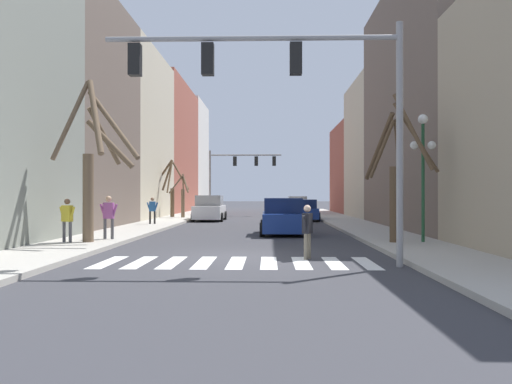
{
  "coord_description": "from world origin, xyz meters",
  "views": [
    {
      "loc": [
        0.9,
        -15.11,
        1.91
      ],
      "look_at": [
        -0.2,
        27.67,
        2.1
      ],
      "focal_mm": 35.0,
      "sensor_mm": 36.0,
      "label": 1
    }
  ],
  "objects_px": {
    "traffic_signal_far": "(237,167)",
    "car_at_intersection": "(297,207)",
    "pedestrian_crossing_street": "(307,227)",
    "street_lamp_right_corner": "(423,152)",
    "car_parked_left_near": "(283,218)",
    "traffic_signal_near": "(289,84)",
    "pedestrian_waiting_at_curb": "(67,216)",
    "street_tree_right_mid": "(395,172)",
    "street_tree_left_mid": "(94,162)",
    "pedestrian_near_right_corner": "(109,214)",
    "street_tree_right_far": "(170,188)",
    "pedestrian_on_left_sidewalk": "(152,208)",
    "car_driving_away_lane": "(304,211)",
    "car_parked_left_mid": "(210,209)",
    "street_tree_right_near": "(183,198)"
  },
  "relations": [
    {
      "from": "street_tree_right_mid",
      "to": "street_tree_left_mid",
      "type": "bearing_deg",
      "value": -177.0
    },
    {
      "from": "traffic_signal_near",
      "to": "car_at_intersection",
      "type": "xyz_separation_m",
      "value": [
        2.03,
        31.87,
        -4.02
      ]
    },
    {
      "from": "car_parked_left_near",
      "to": "pedestrian_waiting_at_curb",
      "type": "xyz_separation_m",
      "value": [
        -8.05,
        -5.57,
        0.29
      ]
    },
    {
      "from": "pedestrian_crossing_street",
      "to": "street_lamp_right_corner",
      "type": "bearing_deg",
      "value": 154.76
    },
    {
      "from": "car_parked_left_mid",
      "to": "street_tree_right_near",
      "type": "relative_size",
      "value": 1.36
    },
    {
      "from": "traffic_signal_far",
      "to": "car_driving_away_lane",
      "type": "relative_size",
      "value": 1.46
    },
    {
      "from": "traffic_signal_near",
      "to": "pedestrian_on_left_sidewalk",
      "type": "distance_m",
      "value": 18.22
    },
    {
      "from": "car_driving_away_lane",
      "to": "pedestrian_crossing_street",
      "type": "distance_m",
      "value": 21.51
    },
    {
      "from": "car_at_intersection",
      "to": "pedestrian_waiting_at_curb",
      "type": "bearing_deg",
      "value": 159.77
    },
    {
      "from": "street_lamp_right_corner",
      "to": "car_at_intersection",
      "type": "bearing_deg",
      "value": 96.71
    },
    {
      "from": "pedestrian_near_right_corner",
      "to": "street_tree_right_near",
      "type": "bearing_deg",
      "value": -88.54
    },
    {
      "from": "pedestrian_waiting_at_curb",
      "to": "street_tree_left_mid",
      "type": "bearing_deg",
      "value": -164.6
    },
    {
      "from": "pedestrian_waiting_at_curb",
      "to": "street_tree_right_mid",
      "type": "xyz_separation_m",
      "value": [
        12.05,
        0.55,
        1.63
      ]
    },
    {
      "from": "car_at_intersection",
      "to": "pedestrian_near_right_corner",
      "type": "bearing_deg",
      "value": 160.99
    },
    {
      "from": "car_at_intersection",
      "to": "traffic_signal_near",
      "type": "bearing_deg",
      "value": 176.35
    },
    {
      "from": "traffic_signal_near",
      "to": "pedestrian_near_right_corner",
      "type": "xyz_separation_m",
      "value": [
        -6.81,
        6.21,
        -3.67
      ]
    },
    {
      "from": "pedestrian_crossing_street",
      "to": "street_tree_right_mid",
      "type": "relative_size",
      "value": 0.29
    },
    {
      "from": "street_tree_left_mid",
      "to": "pedestrian_on_left_sidewalk",
      "type": "bearing_deg",
      "value": 92.62
    },
    {
      "from": "pedestrian_crossing_street",
      "to": "car_at_intersection",
      "type": "bearing_deg",
      "value": -158.21
    },
    {
      "from": "traffic_signal_near",
      "to": "street_tree_right_near",
      "type": "xyz_separation_m",
      "value": [
        -7.07,
        24.48,
        -3.17
      ]
    },
    {
      "from": "traffic_signal_far",
      "to": "pedestrian_crossing_street",
      "type": "relative_size",
      "value": 4.04
    },
    {
      "from": "pedestrian_waiting_at_curb",
      "to": "traffic_signal_near",
      "type": "bearing_deg",
      "value": 165.57
    },
    {
      "from": "street_tree_right_mid",
      "to": "street_tree_left_mid",
      "type": "relative_size",
      "value": 0.91
    },
    {
      "from": "street_tree_left_mid",
      "to": "pedestrian_waiting_at_curb",
      "type": "bearing_deg",
      "value": 178.11
    },
    {
      "from": "car_driving_away_lane",
      "to": "pedestrian_crossing_street",
      "type": "bearing_deg",
      "value": 176.24
    },
    {
      "from": "car_parked_left_near",
      "to": "pedestrian_waiting_at_curb",
      "type": "height_order",
      "value": "pedestrian_waiting_at_curb"
    },
    {
      "from": "street_lamp_right_corner",
      "to": "car_parked_left_near",
      "type": "relative_size",
      "value": 1.13
    },
    {
      "from": "car_at_intersection",
      "to": "street_tree_right_mid",
      "type": "xyz_separation_m",
      "value": [
        2.11,
        -26.44,
        1.92
      ]
    },
    {
      "from": "car_driving_away_lane",
      "to": "street_tree_left_mid",
      "type": "xyz_separation_m",
      "value": [
        -8.93,
        -18.1,
        2.37
      ]
    },
    {
      "from": "pedestrian_waiting_at_curb",
      "to": "pedestrian_crossing_street",
      "type": "bearing_deg",
      "value": 175.55
    },
    {
      "from": "street_tree_left_mid",
      "to": "street_tree_right_near",
      "type": "bearing_deg",
      "value": 90.45
    },
    {
      "from": "car_at_intersection",
      "to": "pedestrian_near_right_corner",
      "type": "distance_m",
      "value": 27.14
    },
    {
      "from": "pedestrian_on_left_sidewalk",
      "to": "street_tree_right_mid",
      "type": "bearing_deg",
      "value": -50.81
    },
    {
      "from": "traffic_signal_far",
      "to": "street_tree_right_far",
      "type": "xyz_separation_m",
      "value": [
        -4.78,
        -5.91,
        -1.92
      ]
    },
    {
      "from": "car_parked_left_near",
      "to": "street_tree_left_mid",
      "type": "xyz_separation_m",
      "value": [
        -7.05,
        -5.6,
        2.29
      ]
    },
    {
      "from": "street_lamp_right_corner",
      "to": "pedestrian_crossing_street",
      "type": "distance_m",
      "value": 6.48
    },
    {
      "from": "car_at_intersection",
      "to": "pedestrian_on_left_sidewalk",
      "type": "bearing_deg",
      "value": 148.84
    },
    {
      "from": "car_parked_left_mid",
      "to": "pedestrian_crossing_street",
      "type": "distance_m",
      "value": 21.76
    },
    {
      "from": "pedestrian_crossing_street",
      "to": "pedestrian_on_left_sidewalk",
      "type": "bearing_deg",
      "value": -126.87
    },
    {
      "from": "traffic_signal_near",
      "to": "traffic_signal_far",
      "type": "height_order",
      "value": "traffic_signal_near"
    },
    {
      "from": "traffic_signal_near",
      "to": "pedestrian_waiting_at_curb",
      "type": "bearing_deg",
      "value": 148.28
    },
    {
      "from": "traffic_signal_far",
      "to": "street_tree_right_far",
      "type": "bearing_deg",
      "value": -128.97
    },
    {
      "from": "street_lamp_right_corner",
      "to": "pedestrian_near_right_corner",
      "type": "distance_m",
      "value": 12.21
    },
    {
      "from": "traffic_signal_far",
      "to": "car_at_intersection",
      "type": "relative_size",
      "value": 1.53
    },
    {
      "from": "street_lamp_right_corner",
      "to": "street_tree_right_mid",
      "type": "relative_size",
      "value": 0.86
    },
    {
      "from": "street_lamp_right_corner",
      "to": "pedestrian_near_right_corner",
      "type": "xyz_separation_m",
      "value": [
        -11.96,
        0.86,
        -2.31
      ]
    },
    {
      "from": "car_driving_away_lane",
      "to": "car_parked_left_mid",
      "type": "relative_size",
      "value": 0.97
    },
    {
      "from": "car_parked_left_mid",
      "to": "pedestrian_near_right_corner",
      "type": "bearing_deg",
      "value": 172.98
    },
    {
      "from": "traffic_signal_near",
      "to": "pedestrian_crossing_street",
      "type": "distance_m",
      "value": 4.2
    },
    {
      "from": "street_lamp_right_corner",
      "to": "car_driving_away_lane",
      "type": "relative_size",
      "value": 1.07
    }
  ]
}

